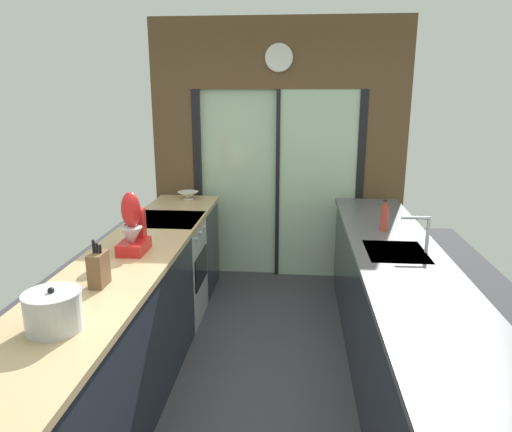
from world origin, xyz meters
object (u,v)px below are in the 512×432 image
at_px(mixing_bowl, 188,195).
at_px(knife_block, 99,269).
at_px(oven_range, 169,270).
at_px(stand_mixer, 133,229).
at_px(stock_pot, 53,311).
at_px(soap_bottle, 384,218).

distance_m(mixing_bowl, knife_block, 2.22).
height_order(oven_range, knife_block, knife_block).
xyz_separation_m(stand_mixer, stock_pot, (-0.00, -1.09, -0.07)).
xyz_separation_m(stand_mixer, soap_bottle, (1.78, 0.66, -0.06)).
bearing_deg(stand_mixer, mixing_bowl, 90.00).
distance_m(knife_block, stand_mixer, 0.58).
relative_size(knife_block, stand_mixer, 0.64).
relative_size(oven_range, mixing_bowl, 4.36).
distance_m(stock_pot, soap_bottle, 2.50).
height_order(stand_mixer, stock_pot, stand_mixer).
xyz_separation_m(knife_block, stock_pot, (0.00, -0.51, -0.01)).
bearing_deg(oven_range, stand_mixer, -88.78).
relative_size(stand_mixer, soap_bottle, 1.68).
xyz_separation_m(oven_range, stand_mixer, (0.02, -0.87, 0.63)).
bearing_deg(oven_range, stock_pot, -89.46).
relative_size(mixing_bowl, soap_bottle, 0.85).
bearing_deg(mixing_bowl, knife_block, -90.00).
xyz_separation_m(mixing_bowl, soap_bottle, (1.78, -0.98, 0.06)).
distance_m(oven_range, mixing_bowl, 0.93).
xyz_separation_m(knife_block, soap_bottle, (1.78, 1.24, 0.01)).
bearing_deg(soap_bottle, stand_mixer, -159.53).
bearing_deg(stand_mixer, oven_range, 91.22).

